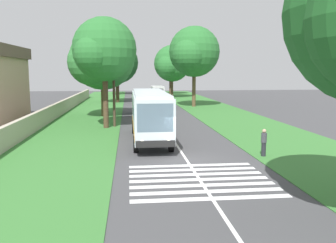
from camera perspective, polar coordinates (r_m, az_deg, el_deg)
The scene contains 20 objects.
ground at distance 21.78m, azimuth 2.93°, elevation -6.04°, with size 160.00×160.00×0.00m, color #424244.
grass_verge_left at distance 36.57m, azimuth -13.70°, elevation -0.57°, with size 120.00×8.00×0.04m, color #387533.
grass_verge_right at distance 38.05m, azimuth 11.59°, elevation -0.19°, with size 120.00×8.00×0.04m, color #387533.
centre_line at distance 36.41m, azimuth -0.80°, elevation -0.41°, with size 110.00×0.16×0.01m, color silver.
coach_bus at distance 27.41m, azimuth -2.85°, elevation 1.38°, with size 11.16×2.62×3.73m.
zebra_crossing at distance 18.01m, azimuth 4.95°, elevation -9.02°, with size 5.85×6.80×0.01m.
trailing_car_0 at distance 45.37m, azimuth -4.36°, elevation 2.04°, with size 4.30×1.78×1.43m.
trailing_car_1 at distance 51.02m, azimuth -0.34°, elevation 2.70°, with size 4.30×1.78×1.43m.
trailing_car_2 at distance 60.53m, azimuth -4.41°, elevation 3.48°, with size 4.30×1.78×1.43m.
trailing_minibus_0 at distance 68.27m, azimuth -1.66°, elevation 4.73°, with size 6.00×2.14×2.53m.
roadside_tree_left_0 at distance 62.34m, azimuth -8.17°, elevation 8.96°, with size 8.57×7.07×10.24m.
roadside_tree_left_1 at distance 43.10m, azimuth -10.53°, elevation 9.51°, with size 9.09×7.41×10.47m.
roadside_tree_left_2 at distance 83.20m, azimuth -8.16°, elevation 9.68°, with size 8.09×6.86×11.63m.
roadside_tree_left_3 at distance 34.12m, azimuth -10.09°, elevation 10.79°, with size 6.67×5.80×10.07m.
roadside_tree_right_0 at distance 73.59m, azimuth 0.52°, elevation 8.94°, with size 8.34×7.26×10.42m.
roadside_tree_right_1 at distance 84.56m, azimuth 0.24°, elevation 8.90°, with size 7.75×6.61×10.25m.
roadside_tree_right_3 at distance 54.77m, azimuth 3.90°, elevation 10.61°, with size 9.12×7.45×11.81m.
utility_pole at distance 34.65m, azimuth -8.48°, elevation 5.54°, with size 0.24×1.40×7.42m.
roadside_wall at distance 41.92m, azimuth -17.47°, elevation 1.46°, with size 70.00×0.40×1.60m, color #B2A893.
pedestrian at distance 23.16m, azimuth 14.76°, elevation -3.16°, with size 0.34×0.34×1.69m.
Camera 1 is at (-20.87, 3.38, 5.21)m, focal length 38.96 mm.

